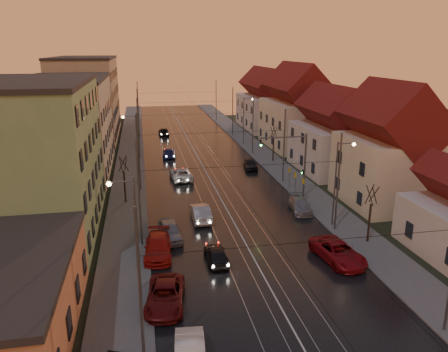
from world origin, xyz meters
TOP-DOWN VIEW (x-y plane):
  - ground at (0.00, 0.00)m, footprint 160.00×160.00m
  - road at (0.00, 40.00)m, footprint 16.00×120.00m
  - sidewalk_left at (-10.00, 40.00)m, footprint 4.00×120.00m
  - sidewalk_right at (10.00, 40.00)m, footprint 4.00×120.00m
  - tram_rail_0 at (-2.20, 40.00)m, footprint 0.06×120.00m
  - tram_rail_1 at (-0.77, 40.00)m, footprint 0.06×120.00m
  - tram_rail_2 at (0.77, 40.00)m, footprint 0.06×120.00m
  - tram_rail_3 at (2.20, 40.00)m, footprint 0.06×120.00m
  - apartment_left_1 at (-17.50, 14.00)m, footprint 10.00×18.00m
  - apartment_left_2 at (-17.50, 34.00)m, footprint 10.00×20.00m
  - apartment_left_3 at (-17.50, 58.00)m, footprint 10.00×24.00m
  - house_right_1 at (17.00, 15.00)m, footprint 8.67×10.20m
  - house_right_2 at (17.00, 28.00)m, footprint 9.18×12.24m
  - house_right_3 at (17.00, 43.00)m, footprint 9.18×14.28m
  - house_right_4 at (17.00, 61.00)m, footprint 9.18×16.32m
  - catenary_pole_l_0 at (-8.60, -6.00)m, footprint 0.16×0.16m
  - catenary_pole_l_1 at (-8.60, 9.00)m, footprint 0.16×0.16m
  - catenary_pole_r_1 at (8.60, 9.00)m, footprint 0.16×0.16m
  - catenary_pole_l_2 at (-8.60, 24.00)m, footprint 0.16×0.16m
  - catenary_pole_r_2 at (8.60, 24.00)m, footprint 0.16×0.16m
  - catenary_pole_l_3 at (-8.60, 39.00)m, footprint 0.16×0.16m
  - catenary_pole_r_3 at (8.60, 39.00)m, footprint 0.16×0.16m
  - catenary_pole_l_4 at (-8.60, 54.00)m, footprint 0.16×0.16m
  - catenary_pole_r_4 at (8.60, 54.00)m, footprint 0.16×0.16m
  - catenary_pole_l_5 at (-8.60, 72.00)m, footprint 0.16×0.16m
  - catenary_pole_r_5 at (8.60, 72.00)m, footprint 0.16×0.16m
  - street_lamp_0 at (-9.10, 2.00)m, footprint 1.75×0.32m
  - street_lamp_1 at (9.10, 10.00)m, footprint 1.75×0.32m
  - street_lamp_2 at (-9.10, 30.00)m, footprint 1.75×0.32m
  - street_lamp_3 at (9.10, 46.00)m, footprint 1.75×0.32m
  - traffic_light_mast at (7.99, 18.00)m, footprint 5.30×0.32m
  - bare_tree_0 at (-10.20, 20.00)m, footprint 1.09×1.09m
  - bare_tree_1 at (10.20, 6.00)m, footprint 1.09×1.09m
  - bare_tree_2 at (10.40, 34.00)m, footprint 1.09×1.09m
  - driving_car_0 at (-2.98, 4.97)m, footprint 1.61×3.91m
  - driving_car_1 at (-3.02, 13.69)m, footprint 1.69×4.77m
  - driving_car_2 at (-3.59, 27.45)m, footprint 2.81×5.42m
  - driving_car_3 at (-4.24, 39.58)m, footprint 2.29×4.80m
  - driving_car_4 at (-4.06, 56.75)m, footprint 1.97×4.44m
  - parked_left_1 at (-7.20, -0.21)m, footprint 3.00×5.35m
  - parked_left_2 at (-7.33, 6.96)m, footprint 2.49×5.33m
  - parked_left_3 at (-6.20, 9.94)m, footprint 2.14×4.62m
  - parked_right_0 at (6.30, 3.43)m, footprint 3.23×5.76m
  - parked_right_1 at (7.20, 14.19)m, footprint 2.44×4.75m
  - parked_right_2 at (6.20, 30.68)m, footprint 2.24×4.39m

SIDE VIEW (x-z plane):
  - ground at x=0.00m, z-range 0.00..0.00m
  - road at x=0.00m, z-range 0.00..0.04m
  - tram_rail_0 at x=-2.20m, z-range 0.04..0.07m
  - tram_rail_1 at x=-0.77m, z-range 0.04..0.07m
  - tram_rail_2 at x=0.77m, z-range 0.04..0.07m
  - tram_rail_3 at x=2.20m, z-range 0.04..0.07m
  - sidewalk_left at x=-10.00m, z-range 0.00..0.15m
  - sidewalk_right at x=10.00m, z-range 0.00..0.15m
  - parked_right_1 at x=7.20m, z-range 0.00..1.32m
  - driving_car_0 at x=-2.98m, z-range 0.00..1.33m
  - driving_car_3 at x=-4.24m, z-range 0.00..1.35m
  - parked_left_1 at x=-7.20m, z-range 0.00..1.41m
  - parked_right_2 at x=6.20m, z-range 0.00..1.43m
  - driving_car_2 at x=-3.59m, z-range 0.00..1.46m
  - driving_car_4 at x=-4.06m, z-range 0.00..1.48m
  - parked_left_2 at x=-7.33m, z-range 0.00..1.51m
  - parked_right_0 at x=6.30m, z-range 0.00..1.52m
  - parked_left_3 at x=-6.20m, z-range 0.00..1.53m
  - driving_car_1 at x=-3.02m, z-range 0.00..1.57m
  - bare_tree_0 at x=-10.20m, z-range -0.07..5.04m
  - bare_tree_1 at x=10.20m, z-range -0.07..5.04m
  - bare_tree_2 at x=10.40m, z-range -0.07..5.04m
  - catenary_pole_l_0 at x=-8.60m, z-range 0.00..9.00m
  - catenary_pole_l_1 at x=-8.60m, z-range 0.00..9.00m
  - catenary_pole_r_1 at x=8.60m, z-range 0.00..9.00m
  - catenary_pole_l_2 at x=-8.60m, z-range 0.00..9.00m
  - catenary_pole_r_2 at x=8.60m, z-range 0.00..9.00m
  - catenary_pole_l_3 at x=-8.60m, z-range 0.00..9.00m
  - catenary_pole_r_3 at x=8.60m, z-range 0.00..9.00m
  - catenary_pole_l_4 at x=-8.60m, z-range 0.00..9.00m
  - catenary_pole_r_4 at x=8.60m, z-range 0.00..9.00m
  - catenary_pole_l_5 at x=-8.60m, z-range 0.00..9.00m
  - catenary_pole_r_5 at x=8.60m, z-range 0.00..9.00m
  - traffic_light_mast at x=7.99m, z-range 1.00..8.20m
  - house_right_2 at x=17.00m, z-range 0.04..9.24m
  - street_lamp_0 at x=-9.10m, z-range 0.89..8.89m
  - street_lamp_1 at x=9.10m, z-range 0.89..8.89m
  - street_lamp_2 at x=-9.10m, z-range 0.89..8.89m
  - street_lamp_3 at x=9.10m, z-range 0.89..8.89m
  - house_right_4 at x=17.00m, z-range 0.05..10.05m
  - house_right_1 at x=17.00m, z-range 0.05..10.85m
  - house_right_3 at x=17.00m, z-range 0.05..11.55m
  - apartment_left_2 at x=-17.50m, z-range 0.00..12.00m
  - apartment_left_1 at x=-17.50m, z-range 0.00..13.00m
  - apartment_left_3 at x=-17.50m, z-range 0.00..14.00m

